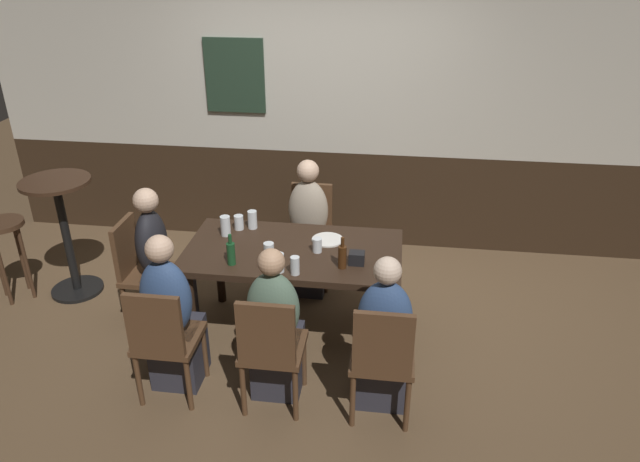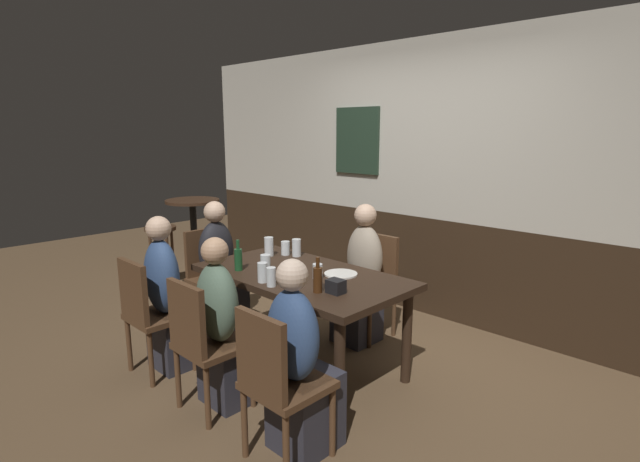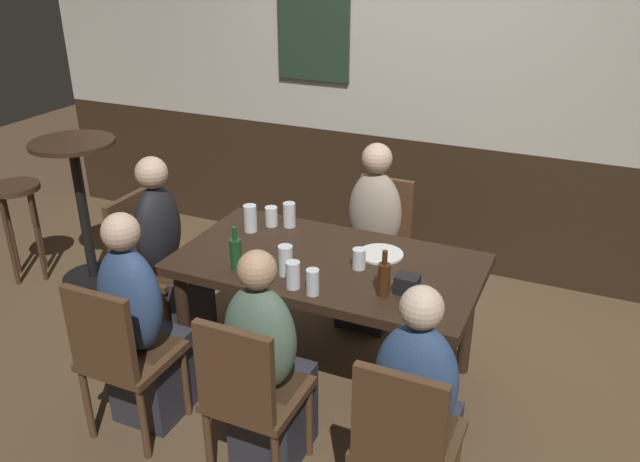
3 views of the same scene
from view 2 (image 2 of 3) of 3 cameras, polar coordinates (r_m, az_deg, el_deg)
name	(u,v)px [view 2 (image 2 of 3)]	position (r m, az deg, el deg)	size (l,w,h in m)	color
ground_plane	(302,366)	(3.86, -2.10, -15.52)	(12.00, 12.00, 0.00)	brown
wall_back	(426,180)	(4.75, 12.32, 5.85)	(6.40, 0.13, 2.60)	#332316
dining_table	(302,284)	(3.61, -2.18, -6.25)	(1.60, 0.87, 0.74)	black
chair_mid_near	(203,339)	(3.18, -13.58, -12.23)	(0.40, 0.40, 0.88)	#513521
chair_right_near	(277,379)	(2.67, -5.07, -16.87)	(0.40, 0.40, 0.88)	#513521
chair_mid_far	(372,280)	(4.26, 6.18, -5.69)	(0.40, 0.40, 0.88)	#513521
chair_head_west	(210,272)	(4.58, -12.77, -4.69)	(0.40, 0.40, 0.88)	#513521
chair_left_near	(149,310)	(3.76, -19.43, -8.77)	(0.40, 0.40, 0.88)	#513521
person_mid_near	(225,335)	(3.27, -11.10, -11.91)	(0.34, 0.37, 1.13)	#2D2D38
person_right_near	(300,373)	(2.78, -2.40, -16.28)	(0.34, 0.37, 1.12)	#2D2D38
person_mid_far	(361,284)	(4.14, 4.79, -6.22)	(0.34, 0.37, 1.17)	#2D2D38
person_head_west	(220,276)	(4.45, -11.62, -5.22)	(0.37, 0.34, 1.16)	#2D2D38
person_left_near	(170,305)	(3.83, -17.24, -8.32)	(0.34, 0.37, 1.17)	#2D2D38
tumbler_short	(285,249)	(4.09, -4.08, -2.11)	(0.07, 0.07, 0.12)	silver
pint_glass_stout	(271,278)	(3.29, -5.75, -5.46)	(0.06, 0.06, 0.13)	silver
beer_glass_half	(263,274)	(3.39, -6.75, -5.00)	(0.07, 0.07, 0.14)	silver
beer_glass_tall	(297,248)	(4.04, -2.77, -2.06)	(0.07, 0.07, 0.15)	silver
highball_clear	(269,247)	(4.07, -6.01, -1.91)	(0.08, 0.08, 0.16)	silver
pint_glass_amber	(266,267)	(3.51, -6.40, -4.19)	(0.07, 0.07, 0.16)	silver
pint_glass_pale	(318,272)	(3.44, -0.29, -4.86)	(0.07, 0.07, 0.11)	silver
beer_bottle_green	(238,259)	(3.68, -9.57, -3.22)	(0.06, 0.06, 0.23)	#194723
beer_bottle_brown	(318,279)	(3.15, -0.27, -5.63)	(0.06, 0.06, 0.24)	#42230F
plate_white_large	(341,274)	(3.54, 2.46, -5.05)	(0.24, 0.24, 0.01)	white
condiment_caddy	(336,286)	(3.15, 1.86, -6.52)	(0.11, 0.09, 0.09)	black
side_bar_table	(194,240)	(5.37, -14.52, -1.00)	(0.56, 0.56, 1.05)	black
bar_stool	(161,240)	(5.70, -18.15, -1.03)	(0.34, 0.34, 0.72)	#422B1C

